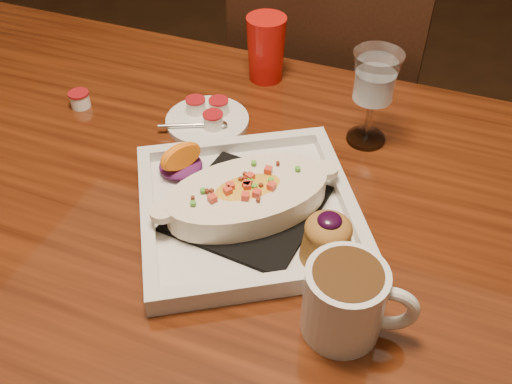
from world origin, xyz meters
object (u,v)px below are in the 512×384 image
(saucer, at_px, (207,118))
(red_tumbler, at_px, (266,49))
(table, at_px, (220,260))
(plate, at_px, (253,205))
(goblet, at_px, (375,82))
(coffee_mug, at_px, (347,299))
(chair_far, at_px, (327,116))

(saucer, xyz_separation_m, red_tumbler, (0.04, 0.17, 0.05))
(table, xyz_separation_m, red_tumbler, (-0.06, 0.37, 0.16))
(plate, relative_size, goblet, 2.57)
(coffee_mug, xyz_separation_m, red_tumbler, (-0.28, 0.48, 0.01))
(table, height_order, chair_far, chair_far)
(red_tumbler, bearing_deg, saucer, -103.34)
(goblet, xyz_separation_m, red_tumbler, (-0.22, 0.12, -0.05))
(red_tumbler, bearing_deg, goblet, -28.53)
(goblet, height_order, red_tumbler, goblet)
(goblet, bearing_deg, chair_far, 111.96)
(coffee_mug, distance_m, red_tumbler, 0.55)
(chair_far, distance_m, plate, 0.68)
(table, distance_m, saucer, 0.25)
(saucer, distance_m, red_tumbler, 0.18)
(table, relative_size, chair_far, 1.61)
(plate, xyz_separation_m, goblet, (0.10, 0.24, 0.08))
(chair_far, height_order, saucer, chair_far)
(plate, distance_m, saucer, 0.24)
(chair_far, bearing_deg, red_tumbler, 76.12)
(plate, relative_size, red_tumbler, 3.36)
(coffee_mug, bearing_deg, chair_far, 96.29)
(table, relative_size, goblet, 9.53)
(table, height_order, red_tumbler, red_tumbler)
(chair_far, relative_size, coffee_mug, 7.15)
(goblet, bearing_deg, saucer, -168.43)
(saucer, bearing_deg, table, -61.43)
(saucer, bearing_deg, coffee_mug, -44.01)
(table, distance_m, chair_far, 0.65)
(table, height_order, goblet, goblet)
(goblet, height_order, saucer, goblet)
(chair_far, bearing_deg, plate, 94.69)
(table, xyz_separation_m, saucer, (-0.11, 0.19, 0.11))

